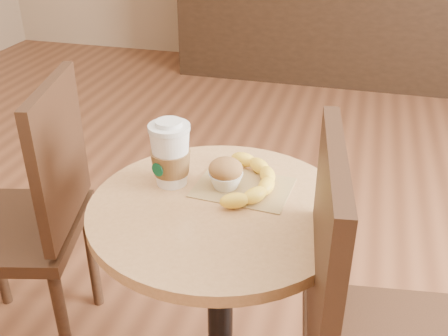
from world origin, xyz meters
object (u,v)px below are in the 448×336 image
muffin (226,173)px  banana (251,180)px  cafe_table (220,280)px  chair_left (31,216)px  coffee_cup (171,156)px

muffin → banana: bearing=14.7°
cafe_table → chair_left: (-0.65, 0.12, 0.02)m
coffee_cup → banana: bearing=28.7°
muffin → coffee_cup: bearing=-174.7°
chair_left → coffee_cup: chair_left is taller
cafe_table → chair_left: chair_left is taller
chair_left → muffin: 0.69m
chair_left → muffin: (0.64, -0.04, 0.27)m
cafe_table → banana: bearing=60.3°
muffin → banana: size_ratio=0.32×
chair_left → coffee_cup: (0.50, -0.05, 0.30)m
cafe_table → coffee_cup: (-0.15, 0.07, 0.32)m
coffee_cup → muffin: bearing=25.8°
muffin → banana: muffin is taller
coffee_cup → banana: (0.20, 0.03, -0.06)m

